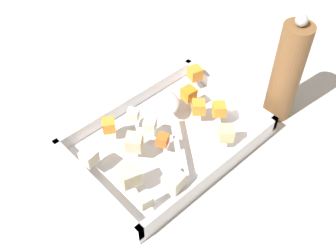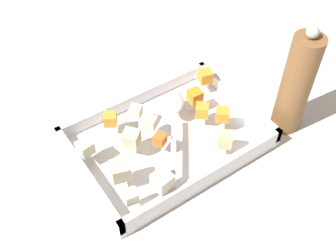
# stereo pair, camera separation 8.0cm
# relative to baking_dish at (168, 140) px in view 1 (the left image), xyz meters

# --- Properties ---
(ground_plane) EXTENTS (4.00, 4.00, 0.00)m
(ground_plane) POSITION_rel_baking_dish_xyz_m (-0.01, 0.02, -0.01)
(ground_plane) COLOR beige
(baking_dish) EXTENTS (0.38, 0.27, 0.05)m
(baking_dish) POSITION_rel_baking_dish_xyz_m (0.00, 0.00, 0.00)
(baking_dish) COLOR silver
(baking_dish) RESTS_ON ground_plane
(carrot_chunk_rim_edge) EXTENTS (0.03, 0.03, 0.02)m
(carrot_chunk_rim_edge) POSITION_rel_baking_dish_xyz_m (-0.03, -0.02, 0.04)
(carrot_chunk_rim_edge) COLOR orange
(carrot_chunk_rim_edge) RESTS_ON baking_dish
(carrot_chunk_far_left) EXTENTS (0.03, 0.03, 0.03)m
(carrot_chunk_far_left) POSITION_rel_baking_dish_xyz_m (-0.09, 0.08, 0.05)
(carrot_chunk_far_left) COLOR orange
(carrot_chunk_far_left) RESTS_ON baking_dish
(carrot_chunk_back_center) EXTENTS (0.04, 0.04, 0.03)m
(carrot_chunk_back_center) POSITION_rel_baking_dish_xyz_m (0.08, -0.01, 0.05)
(carrot_chunk_back_center) COLOR orange
(carrot_chunk_back_center) RESTS_ON baking_dish
(carrot_chunk_heap_side) EXTENTS (0.03, 0.03, 0.03)m
(carrot_chunk_heap_side) POSITION_rel_baking_dish_xyz_m (0.15, 0.07, 0.05)
(carrot_chunk_heap_side) COLOR orange
(carrot_chunk_heap_side) RESTS_ON baking_dish
(carrot_chunk_corner_se) EXTENTS (0.03, 0.03, 0.03)m
(carrot_chunk_corner_se) POSITION_rel_baking_dish_xyz_m (0.09, 0.04, 0.05)
(carrot_chunk_corner_se) COLOR orange
(carrot_chunk_corner_se) RESTS_ON baking_dish
(carrot_chunk_near_spoon) EXTENTS (0.04, 0.04, 0.03)m
(carrot_chunk_near_spoon) POSITION_rel_baking_dish_xyz_m (0.11, -0.04, 0.05)
(carrot_chunk_near_spoon) COLOR orange
(carrot_chunk_near_spoon) RESTS_ON baking_dish
(potato_chunk_front_center) EXTENTS (0.04, 0.04, 0.03)m
(potato_chunk_front_center) POSITION_rel_baking_dish_xyz_m (-0.08, 0.01, 0.05)
(potato_chunk_front_center) COLOR beige
(potato_chunk_front_center) RESTS_ON baking_dish
(potato_chunk_far_right) EXTENTS (0.03, 0.03, 0.03)m
(potato_chunk_far_right) POSITION_rel_baking_dish_xyz_m (-0.16, 0.04, 0.05)
(potato_chunk_far_right) COLOR beige
(potato_chunk_far_right) RESTS_ON baking_dish
(potato_chunk_near_right) EXTENTS (0.04, 0.04, 0.03)m
(potato_chunk_near_right) POSITION_rel_baking_dish_xyz_m (0.07, -0.09, 0.05)
(potato_chunk_near_right) COLOR #E0CC89
(potato_chunk_near_right) RESTS_ON baking_dish
(potato_chunk_corner_nw) EXTENTS (0.04, 0.04, 0.03)m
(potato_chunk_corner_nw) POSITION_rel_baking_dish_xyz_m (-0.13, -0.05, 0.05)
(potato_chunk_corner_nw) COLOR beige
(potato_chunk_corner_nw) RESTS_ON baking_dish
(potato_chunk_center) EXTENTS (0.03, 0.03, 0.02)m
(potato_chunk_center) POSITION_rel_baking_dish_xyz_m (-0.03, 0.03, 0.05)
(potato_chunk_center) COLOR beige
(potato_chunk_center) RESTS_ON baking_dish
(potato_chunk_near_left) EXTENTS (0.03, 0.03, 0.02)m
(potato_chunk_near_left) POSITION_rel_baking_dish_xyz_m (-0.03, 0.07, 0.05)
(potato_chunk_near_left) COLOR beige
(potato_chunk_near_left) RESTS_ON baking_dish
(parsnip_chunk_mid_right) EXTENTS (0.04, 0.04, 0.03)m
(parsnip_chunk_mid_right) POSITION_rel_baking_dish_xyz_m (-0.09, -0.11, 0.05)
(parsnip_chunk_mid_right) COLOR beige
(parsnip_chunk_mid_right) RESTS_ON baking_dish
(parsnip_chunk_mid_left) EXTENTS (0.03, 0.03, 0.02)m
(parsnip_chunk_mid_left) POSITION_rel_baking_dish_xyz_m (-0.15, -0.10, 0.05)
(parsnip_chunk_mid_left) COLOR beige
(parsnip_chunk_mid_left) RESTS_ON baking_dish
(serving_spoon) EXTENTS (0.15, 0.20, 0.02)m
(serving_spoon) POSITION_rel_baking_dish_xyz_m (0.04, 0.04, 0.04)
(serving_spoon) COLOR silver
(serving_spoon) RESTS_ON baking_dish
(pepper_mill) EXTENTS (0.06, 0.06, 0.25)m
(pepper_mill) POSITION_rel_baking_dish_xyz_m (0.24, -0.10, 0.10)
(pepper_mill) COLOR brown
(pepper_mill) RESTS_ON ground_plane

